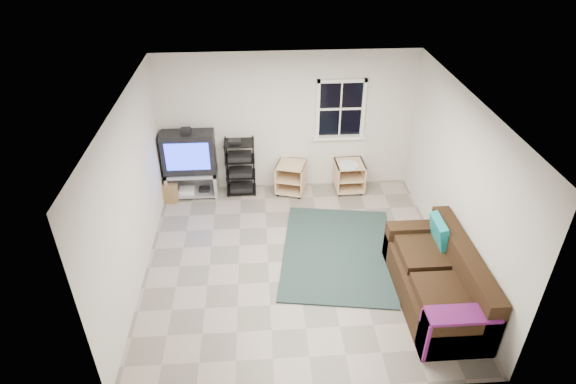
{
  "coord_description": "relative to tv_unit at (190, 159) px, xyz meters",
  "views": [
    {
      "loc": [
        -0.52,
        -5.69,
        4.88
      ],
      "look_at": [
        -0.12,
        0.4,
        1.02
      ],
      "focal_mm": 30.0,
      "sensor_mm": 36.0,
      "label": 1
    }
  ],
  "objects": [
    {
      "name": "sofa",
      "position": [
        3.64,
        -2.99,
        -0.42
      ],
      "size": [
        0.93,
        2.09,
        0.95
      ],
      "color": "black",
      "rests_on": "ground"
    },
    {
      "name": "side_table_right",
      "position": [
        2.93,
        0.0,
        -0.42
      ],
      "size": [
        0.54,
        0.56,
        0.6
      ],
      "rotation": [
        0.0,
        0.0,
        0.03
      ],
      "color": "#DAB186",
      "rests_on": "ground"
    },
    {
      "name": "side_table_left",
      "position": [
        1.85,
        0.02,
        -0.43
      ],
      "size": [
        0.63,
        0.63,
        0.6
      ],
      "rotation": [
        0.0,
        0.0,
        -0.29
      ],
      "color": "#DAB186",
      "rests_on": "ground"
    },
    {
      "name": "room",
      "position": [
        2.73,
        0.22,
        0.72
      ],
      "size": [
        4.6,
        4.62,
        4.6
      ],
      "color": "gray",
      "rests_on": "ground"
    },
    {
      "name": "shag_rug",
      "position": [
        2.44,
        -1.88,
        -0.74
      ],
      "size": [
        2.04,
        2.58,
        0.03
      ],
      "primitive_type": "cube",
      "rotation": [
        0.0,
        0.0,
        -0.15
      ],
      "color": "#302115",
      "rests_on": "ground"
    },
    {
      "name": "tv_unit",
      "position": [
        0.0,
        0.0,
        0.0
      ],
      "size": [
        0.93,
        0.47,
        1.37
      ],
      "color": "#9D9DA5",
      "rests_on": "ground"
    },
    {
      "name": "paper_bag",
      "position": [
        -0.39,
        -0.21,
        -0.57
      ],
      "size": [
        0.28,
        0.22,
        0.36
      ],
      "primitive_type": "cube",
      "rotation": [
        0.0,
        0.0,
        -0.26
      ],
      "color": "olive",
      "rests_on": "ground"
    },
    {
      "name": "av_rack",
      "position": [
        0.9,
        0.04,
        -0.28
      ],
      "size": [
        0.54,
        0.39,
        1.08
      ],
      "color": "black",
      "rests_on": "ground"
    }
  ]
}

